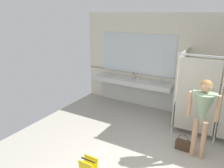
% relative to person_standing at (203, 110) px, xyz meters
% --- Properties ---
extents(wall_back, '(7.27, 0.12, 2.92)m').
position_rel_person_standing_xyz_m(wall_back, '(-0.52, 2.09, 0.37)').
color(wall_back, beige).
rests_on(wall_back, ground_plane).
extents(wall_back_tile_band, '(7.27, 0.01, 0.06)m').
position_rel_person_standing_xyz_m(wall_back_tile_band, '(-0.52, 2.03, -0.04)').
color(wall_back_tile_band, '#9E937F').
rests_on(wall_back_tile_band, wall_back).
extents(vanity_counter, '(2.57, 0.54, 1.00)m').
position_rel_person_standing_xyz_m(vanity_counter, '(-2.33, 1.83, -0.44)').
color(vanity_counter, silver).
rests_on(vanity_counter, ground_plane).
extents(mirror_panel, '(2.47, 0.02, 1.27)m').
position_rel_person_standing_xyz_m(mirror_panel, '(-2.33, 2.02, 0.59)').
color(mirror_panel, silver).
rests_on(mirror_panel, wall_back).
extents(person_standing, '(0.59, 0.43, 1.71)m').
position_rel_person_standing_xyz_m(person_standing, '(0.00, 0.00, 0.00)').
color(person_standing, tan).
rests_on(person_standing, ground_plane).
extents(handbag, '(0.31, 0.14, 0.37)m').
position_rel_person_standing_xyz_m(handbag, '(-0.32, 0.11, -0.97)').
color(handbag, '#3F2D1E').
rests_on(handbag, ground_plane).
extents(soap_dispenser, '(0.07, 0.07, 0.19)m').
position_rel_person_standing_xyz_m(soap_dispenser, '(-2.36, 1.90, -0.12)').
color(soap_dispenser, '#D899B2').
rests_on(soap_dispenser, vanity_counter).
extents(paper_cup, '(0.07, 0.07, 0.10)m').
position_rel_person_standing_xyz_m(paper_cup, '(-2.12, 1.66, -0.15)').
color(paper_cup, beige).
rests_on(paper_cup, vanity_counter).
extents(floor_drain_cover, '(0.14, 0.14, 0.01)m').
position_rel_person_standing_xyz_m(floor_drain_cover, '(-1.82, -0.81, -1.08)').
color(floor_drain_cover, '#B7BABF').
rests_on(floor_drain_cover, ground_plane).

